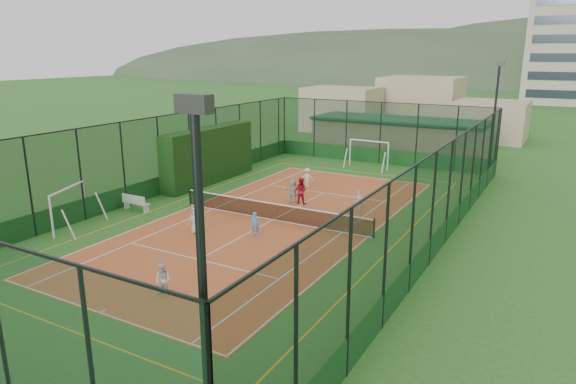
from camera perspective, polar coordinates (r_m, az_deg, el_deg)
name	(u,v)px	position (r m, az deg, el deg)	size (l,w,h in m)	color
ground	(273,220)	(28.10, -1.66, -3.13)	(300.00, 300.00, 0.00)	#2C6522
court_slab	(273,220)	(28.10, -1.66, -3.12)	(11.17, 23.97, 0.01)	#B95B29
tennis_net	(273,211)	(27.94, -1.67, -2.09)	(11.67, 0.12, 1.06)	black
perimeter_fence	(273,176)	(27.41, -1.70, 1.84)	(18.12, 34.12, 5.00)	black
floodlight_se	(205,334)	(9.38, -9.21, -15.29)	(0.60, 0.26, 8.25)	black
floodlight_ne	(494,120)	(40.05, 21.90, 7.39)	(0.60, 0.26, 8.25)	black
clubhouse	(399,136)	(47.46, 12.19, 6.10)	(15.20, 7.20, 3.15)	tan
distant_hills	(529,83)	(173.61, 25.23, 10.93)	(200.00, 60.00, 24.00)	#384C33
hedge_left	(209,155)	(36.32, -8.76, 4.06)	(1.31, 8.76, 3.83)	black
white_bench	(136,202)	(30.88, -16.52, -1.10)	(1.76, 0.48, 0.99)	white
futsal_goal_near	(70,208)	(28.84, -23.08, -1.66)	(0.97, 3.33, 2.15)	white
futsal_goal_far	(369,155)	(41.01, 8.94, 4.14)	(3.33, 0.97, 2.15)	white
child_near_left	(195,220)	(26.23, -10.29, -3.12)	(0.68, 0.44, 1.38)	silver
child_near_mid	(255,224)	(25.52, -3.66, -3.60)	(0.45, 0.29, 1.23)	#5293EA
child_near_right	(163,280)	(19.96, -13.73, -9.49)	(0.63, 0.49, 1.29)	white
child_far_left	(307,177)	(34.76, 2.15, 1.62)	(0.85, 0.49, 1.32)	silver
child_far_right	(359,201)	(29.74, 7.91, -1.02)	(0.69, 0.29, 1.17)	white
child_far_back	(293,191)	(31.15, 0.59, 0.14)	(1.35, 0.43, 1.45)	silver
coach	(301,191)	(30.90, 1.42, 0.16)	(0.78, 0.60, 1.60)	#AC1224
tennis_balls	(277,211)	(29.45, -1.19, -2.16)	(4.10, 1.20, 0.07)	#CCE033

